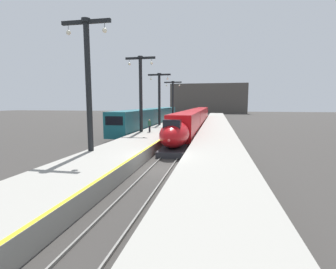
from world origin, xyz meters
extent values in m
plane|color=#33302D|center=(0.00, 0.00, 0.00)|extent=(260.00, 260.00, 0.00)
cube|color=gray|center=(-4.05, 24.75, 0.53)|extent=(4.80, 110.00, 1.05)
cube|color=gray|center=(4.05, 24.75, 0.53)|extent=(4.80, 110.00, 1.05)
cube|color=yellow|center=(-1.77, 24.75, 1.05)|extent=(0.20, 107.80, 0.01)
cube|color=slate|center=(-0.75, 27.50, 0.06)|extent=(0.08, 110.00, 0.12)
cube|color=slate|center=(0.75, 27.50, 0.06)|extent=(0.08, 110.00, 0.12)
cube|color=slate|center=(-8.85, 27.50, 0.06)|extent=(0.08, 110.00, 0.12)
cube|color=slate|center=(-7.35, 27.50, 0.06)|extent=(0.08, 110.00, 0.12)
ellipsoid|color=#B20F14|center=(0.00, 6.46, 1.83)|extent=(2.78, 6.27, 2.56)
cube|color=#28282D|center=(0.00, 6.14, 0.28)|extent=(2.46, 5.33, 0.55)
cube|color=black|center=(0.00, 5.04, 2.90)|extent=(1.59, 1.00, 0.90)
sphere|color=#F24C4C|center=(0.00, 3.40, 1.68)|extent=(0.28, 0.28, 0.28)
cube|color=#B20F14|center=(0.00, 15.34, 2.08)|extent=(2.90, 14.00, 3.05)
cube|color=black|center=(-1.42, 15.34, 2.62)|extent=(0.04, 11.90, 0.80)
cube|color=black|center=(1.42, 15.34, 2.62)|extent=(0.04, 11.90, 0.80)
cube|color=silver|center=(0.00, 15.34, 0.80)|extent=(2.92, 13.30, 0.24)
cube|color=black|center=(0.00, 10.86, 0.28)|extent=(2.03, 2.20, 0.56)
cube|color=black|center=(0.00, 19.82, 0.28)|extent=(2.03, 2.20, 0.56)
cube|color=#B20F14|center=(0.00, 31.94, 2.08)|extent=(2.90, 18.00, 3.05)
cube|color=black|center=(-1.42, 31.94, 2.62)|extent=(0.04, 15.84, 0.80)
cube|color=black|center=(1.42, 31.94, 2.62)|extent=(0.04, 15.84, 0.80)
cube|color=black|center=(0.00, 25.82, 0.28)|extent=(2.03, 2.20, 0.56)
cube|color=black|center=(0.00, 38.06, 0.28)|extent=(2.03, 2.20, 0.56)
cube|color=#B20F14|center=(0.00, 50.54, 2.08)|extent=(2.90, 18.00, 3.05)
cube|color=black|center=(-1.42, 50.54, 2.62)|extent=(0.04, 15.84, 0.80)
cube|color=black|center=(1.42, 50.54, 2.62)|extent=(0.04, 15.84, 0.80)
cube|color=black|center=(0.00, 44.42, 0.28)|extent=(2.03, 2.20, 0.56)
cube|color=black|center=(0.00, 56.66, 0.28)|extent=(2.03, 2.20, 0.56)
cube|color=#145660|center=(-8.10, 19.56, 2.15)|extent=(2.85, 18.00, 3.30)
cube|color=black|center=(-8.10, 10.60, 2.75)|extent=(2.28, 0.08, 1.10)
cube|color=black|center=(-9.49, 19.56, 2.65)|extent=(0.04, 15.30, 0.90)
cube|color=black|center=(-6.71, 19.56, 2.65)|extent=(0.04, 15.30, 0.90)
cube|color=black|center=(-8.10, 13.80, 0.26)|extent=(2.00, 2.00, 0.52)
cube|color=black|center=(-8.10, 25.32, 0.26)|extent=(2.00, 2.00, 0.52)
cube|color=#145660|center=(-8.10, 38.16, 2.15)|extent=(2.85, 18.00, 3.30)
cylinder|color=black|center=(-5.90, 0.71, 6.14)|extent=(0.44, 0.44, 10.19)
cylinder|color=black|center=(-5.90, 0.71, 11.09)|extent=(0.68, 0.68, 0.30)
cube|color=black|center=(-5.90, 0.71, 10.99)|extent=(4.00, 0.24, 0.28)
cylinder|color=black|center=(-7.40, 0.71, 10.64)|extent=(0.03, 0.03, 0.60)
sphere|color=#EFEACC|center=(-7.40, 0.71, 10.29)|extent=(0.36, 0.36, 0.36)
cylinder|color=black|center=(-4.40, 0.71, 10.64)|extent=(0.03, 0.03, 0.60)
sphere|color=#EFEACC|center=(-4.40, 0.71, 10.29)|extent=(0.36, 0.36, 0.36)
cylinder|color=black|center=(-5.90, 14.46, 5.99)|extent=(0.44, 0.44, 9.88)
cylinder|color=black|center=(-5.90, 14.46, 10.78)|extent=(0.68, 0.68, 0.30)
cube|color=black|center=(-5.90, 14.46, 10.68)|extent=(4.00, 0.24, 0.28)
cylinder|color=black|center=(-7.40, 14.46, 10.33)|extent=(0.03, 0.03, 0.60)
sphere|color=#EFEACC|center=(-7.40, 14.46, 9.98)|extent=(0.36, 0.36, 0.36)
cylinder|color=black|center=(-4.40, 14.46, 10.33)|extent=(0.03, 0.03, 0.60)
sphere|color=#EFEACC|center=(-4.40, 14.46, 9.98)|extent=(0.36, 0.36, 0.36)
cylinder|color=black|center=(-5.90, 25.38, 5.53)|extent=(0.44, 0.44, 8.95)
cylinder|color=black|center=(-5.90, 25.38, 9.85)|extent=(0.68, 0.68, 0.30)
cube|color=black|center=(-5.90, 25.38, 9.75)|extent=(4.00, 0.24, 0.28)
cylinder|color=black|center=(-7.40, 25.38, 9.40)|extent=(0.03, 0.03, 0.60)
sphere|color=#EFEACC|center=(-7.40, 25.38, 9.05)|extent=(0.36, 0.36, 0.36)
cylinder|color=black|center=(-4.40, 25.38, 9.40)|extent=(0.03, 0.03, 0.60)
sphere|color=#EFEACC|center=(-4.40, 25.38, 9.05)|extent=(0.36, 0.36, 0.36)
cylinder|color=black|center=(-5.90, 39.21, 5.43)|extent=(0.44, 0.44, 8.76)
cylinder|color=black|center=(-5.90, 39.21, 9.66)|extent=(0.68, 0.68, 0.30)
cube|color=black|center=(-5.90, 39.21, 9.56)|extent=(4.00, 0.24, 0.28)
cylinder|color=black|center=(-7.40, 39.21, 9.21)|extent=(0.03, 0.03, 0.60)
sphere|color=#EFEACC|center=(-7.40, 39.21, 8.86)|extent=(0.36, 0.36, 0.36)
cylinder|color=black|center=(-4.40, 39.21, 9.21)|extent=(0.03, 0.03, 0.60)
sphere|color=#EFEACC|center=(-4.40, 39.21, 8.86)|extent=(0.36, 0.36, 0.36)
cylinder|color=#23232D|center=(-2.90, 20.95, 1.48)|extent=(0.13, 0.13, 0.85)
cylinder|color=#23232D|center=(-3.07, 20.92, 1.48)|extent=(0.13, 0.13, 0.85)
cube|color=maroon|center=(-2.98, 20.94, 2.21)|extent=(0.41, 0.28, 0.62)
cylinder|color=maroon|center=(-2.75, 20.97, 2.16)|extent=(0.09, 0.09, 0.58)
cylinder|color=maroon|center=(-3.22, 20.90, 2.16)|extent=(0.09, 0.09, 0.58)
sphere|color=tan|center=(-2.98, 20.94, 2.63)|extent=(0.22, 0.22, 0.22)
cylinder|color=#23232D|center=(-4.63, 14.29, 1.48)|extent=(0.13, 0.13, 0.85)
cylinder|color=#23232D|center=(-4.77, 14.39, 1.48)|extent=(0.13, 0.13, 0.85)
cube|color=#336647|center=(-4.70, 14.34, 2.21)|extent=(0.44, 0.40, 0.62)
cylinder|color=#336647|center=(-4.50, 14.20, 2.16)|extent=(0.09, 0.09, 0.58)
cylinder|color=#336647|center=(-4.90, 14.48, 2.16)|extent=(0.09, 0.09, 0.58)
sphere|color=tan|center=(-4.70, 14.34, 2.63)|extent=(0.22, 0.22, 0.22)
cylinder|color=#23232D|center=(-2.49, 18.80, 1.48)|extent=(0.13, 0.13, 0.85)
cylinder|color=#23232D|center=(-2.33, 18.88, 1.48)|extent=(0.13, 0.13, 0.85)
cube|color=#1E478C|center=(-2.41, 18.84, 2.21)|extent=(0.44, 0.36, 0.62)
cylinder|color=#1E478C|center=(-2.63, 18.74, 2.16)|extent=(0.09, 0.09, 0.58)
cylinder|color=#1E478C|center=(-2.19, 18.94, 2.16)|extent=(0.09, 0.09, 0.58)
sphere|color=tan|center=(-2.41, 18.84, 2.63)|extent=(0.22, 0.22, 0.22)
cube|color=brown|center=(-3.91, 21.21, 1.35)|extent=(0.40, 0.22, 0.60)
cylinder|color=#262628|center=(-4.01, 21.21, 1.83)|extent=(0.02, 0.02, 0.36)
cylinder|color=#262628|center=(-3.81, 21.21, 1.83)|extent=(0.02, 0.02, 0.36)
cube|color=#262628|center=(-3.91, 21.21, 2.02)|extent=(0.22, 0.03, 0.02)
cube|color=#4C4742|center=(0.00, 102.00, 7.00)|extent=(36.00, 2.00, 14.00)
camera|label=1|loc=(3.98, -17.47, 4.88)|focal=26.54mm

